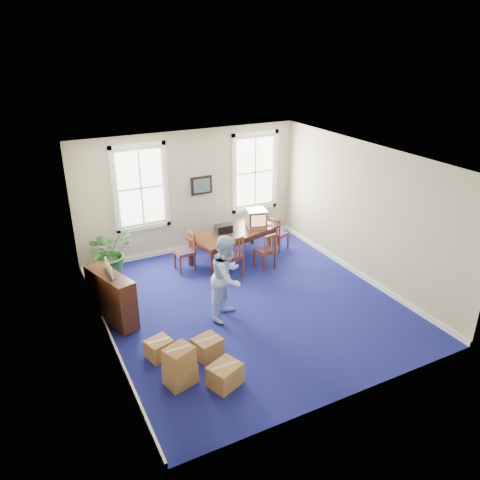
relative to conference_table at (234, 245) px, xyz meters
name	(u,v)px	position (x,y,z in m)	size (l,w,h in m)	color
floor	(248,303)	(-0.70, -2.12, -0.39)	(6.50, 6.50, 0.00)	navy
ceiling	(250,158)	(-0.70, -2.12, 2.81)	(6.50, 6.50, 0.00)	white
wall_back	(190,192)	(-0.70, 1.13, 1.21)	(6.50, 6.50, 0.00)	#B5AC88
wall_front	(353,313)	(-0.70, -5.37, 1.21)	(6.50, 6.50, 0.00)	#B5AC88
wall_left	(99,266)	(-3.70, -2.12, 1.21)	(6.50, 6.50, 0.00)	#B5AC88
wall_right	(364,212)	(2.30, -2.12, 1.21)	(6.50, 6.50, 0.00)	#B5AC88
baseboard_back	(193,246)	(-0.70, 1.10, -0.33)	(6.00, 0.04, 0.12)	white
baseboard_left	(111,338)	(-3.67, -2.12, -0.33)	(0.04, 6.50, 0.12)	white
baseboard_right	(356,272)	(2.27, -2.12, -0.33)	(0.04, 6.50, 0.12)	white
window_left	(141,188)	(-2.00, 1.11, 1.51)	(1.40, 0.12, 2.20)	white
window_right	(255,172)	(1.20, 1.11, 1.51)	(1.40, 0.12, 2.20)	white
wall_picture	(202,185)	(-0.40, 1.08, 1.36)	(0.58, 0.06, 0.48)	black
conference_table	(234,245)	(0.00, 0.00, 0.00)	(2.29, 1.04, 0.78)	#401D12
crt_tv	(256,218)	(0.68, 0.05, 0.61)	(0.49, 0.54, 0.45)	#B7B7BC
game_console	(268,224)	(0.99, 0.00, 0.41)	(0.15, 0.19, 0.05)	white
equipment_bag	(224,229)	(-0.26, 0.05, 0.49)	(0.40, 0.26, 0.20)	black
chair_near_left	(231,255)	(-0.47, -0.78, 0.14)	(0.48, 0.48, 1.06)	brown
chair_near_right	(265,250)	(0.47, -0.78, 0.08)	(0.43, 0.43, 0.95)	brown
chair_end_left	(184,252)	(-1.35, 0.00, 0.10)	(0.44, 0.44, 0.98)	brown
chair_end_right	(279,233)	(1.35, 0.00, 0.07)	(0.41, 0.41, 0.92)	brown
man	(228,277)	(-1.29, -2.33, 0.50)	(0.87, 0.68, 1.79)	#ABC0FF
credenza	(112,298)	(-3.45, -1.46, 0.13)	(0.38, 1.32, 1.04)	#401D12
brochure_rack	(109,269)	(-3.43, -1.46, 0.78)	(0.11, 0.60, 0.27)	#99999E
potted_plant	(110,252)	(-3.03, 0.54, 0.23)	(1.11, 0.96, 1.23)	#255021
cardboard_boxes	(188,359)	(-2.71, -3.75, -0.02)	(1.29, 1.29, 0.74)	#9E6E3E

